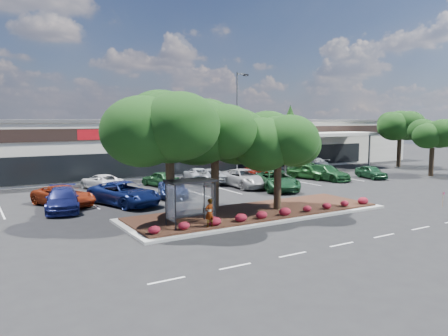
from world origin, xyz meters
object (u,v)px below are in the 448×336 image
car_1 (63,200)px  light_pole (238,136)px  car_0 (64,196)px  survey_stake (443,198)px

car_1 → light_pole: bearing=23.2°
light_pole → car_0: (-16.18, -1.58, -4.00)m
light_pole → car_0: bearing=-174.4°
car_0 → car_1: (-0.42, -1.80, 0.04)m
car_1 → car_0: bearing=88.5°
light_pole → survey_stake: bearing=-66.5°
light_pole → car_0: light_pole is taller
survey_stake → car_0: (-23.25, 14.68, 0.04)m
light_pole → car_1: 17.40m
light_pole → car_1: light_pole is taller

